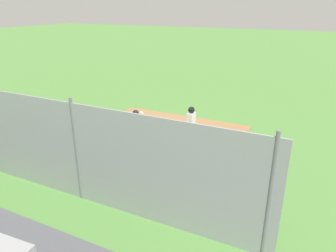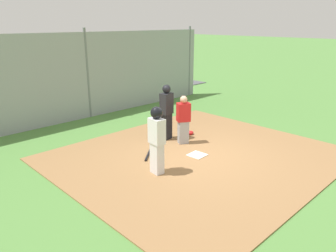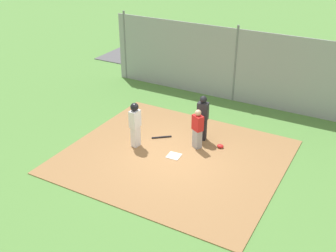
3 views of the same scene
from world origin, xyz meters
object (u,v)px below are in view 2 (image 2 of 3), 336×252
at_px(catcher_mask, 190,133).
at_px(catcher, 183,119).
at_px(parked_car_silver, 34,88).
at_px(umpire, 167,111).
at_px(home_plate, 197,155).
at_px(parked_car_green, 141,75).
at_px(baseball_bat, 148,155).
at_px(runner, 157,136).

bearing_deg(catcher_mask, catcher, 26.93).
bearing_deg(parked_car_silver, umpire, -87.96).
distance_m(home_plate, parked_car_silver, 9.59).
relative_size(umpire, parked_car_green, 0.40).
relative_size(baseball_bat, parked_car_silver, 0.17).
bearing_deg(catcher, runner, -35.13).
relative_size(home_plate, baseball_bat, 0.59).
bearing_deg(catcher_mask, parked_car_green, -119.31).
bearing_deg(catcher_mask, home_plate, 48.39).
distance_m(catcher, parked_car_silver, 8.68).
xyz_separation_m(umpire, baseball_bat, (1.34, 0.64, -0.87)).
height_order(runner, catcher_mask, runner).
relative_size(umpire, runner, 1.03).
bearing_deg(umpire, baseball_bat, -71.54).
bearing_deg(umpire, parked_car_silver, 178.50).
bearing_deg(umpire, runner, -56.65).
bearing_deg(home_plate, parked_car_silver, -87.11).
distance_m(umpire, baseball_bat, 1.72).
relative_size(catcher_mask, parked_car_silver, 0.06).
xyz_separation_m(umpire, runner, (1.85, 1.58, 0.05)).
bearing_deg(catcher_mask, parked_car_silver, -78.73).
xyz_separation_m(catcher, parked_car_green, (-5.09, -8.12, -0.17)).
xyz_separation_m(catcher_mask, parked_car_green, (-4.35, -7.74, 0.52)).
bearing_deg(home_plate, runner, 1.20).
bearing_deg(umpire, parked_car_green, 138.09).
distance_m(home_plate, parked_car_green, 10.61).
bearing_deg(runner, home_plate, 7.00).
xyz_separation_m(catcher, catcher_mask, (-0.74, -0.38, -0.69)).
relative_size(parked_car_green, parked_car_silver, 1.00).
distance_m(home_plate, baseball_bat, 1.36).
relative_size(runner, catcher_mask, 6.94).
bearing_deg(umpire, catcher_mask, 66.54).
bearing_deg(home_plate, parked_car_green, -121.33).
bearing_deg(catcher_mask, baseball_bat, 10.38).
relative_size(baseball_bat, parked_car_green, 0.17).
distance_m(catcher, runner, 2.18).
bearing_deg(parked_car_silver, catcher_mask, -82.44).
relative_size(catcher_mask, parked_car_green, 0.06).
bearing_deg(parked_car_green, catcher_mask, -115.61).
distance_m(home_plate, umpire, 1.82).
distance_m(catcher, umpire, 0.65).
height_order(parked_car_green, parked_car_silver, same).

